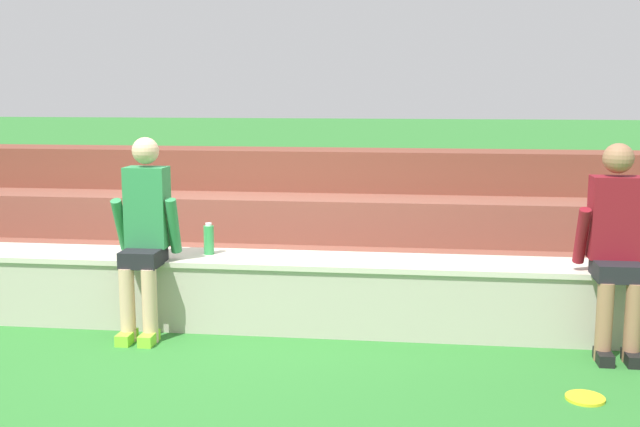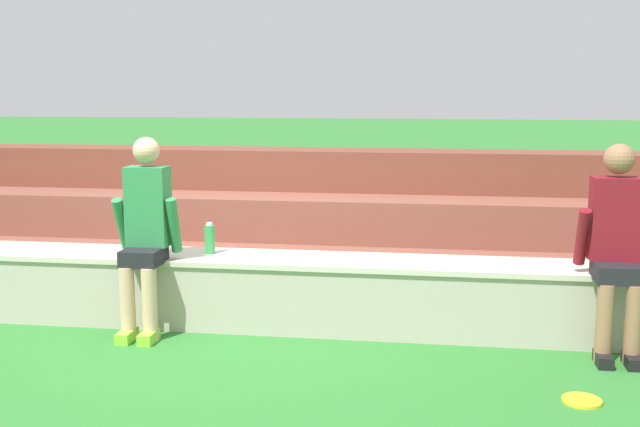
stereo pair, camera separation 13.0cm
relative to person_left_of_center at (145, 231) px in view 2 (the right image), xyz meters
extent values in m
plane|color=#2D752D|center=(0.44, 0.04, -0.78)|extent=(80.00, 80.00, 0.00)
cube|color=#B7AF9E|center=(0.44, 0.29, -0.51)|extent=(9.03, 0.52, 0.54)
cube|color=beige|center=(0.44, 0.29, -0.25)|extent=(9.07, 0.56, 0.04)
cube|color=brown|center=(0.44, 1.17, -0.58)|extent=(10.45, 0.58, 0.40)
cube|color=brown|center=(0.44, 1.75, -0.37)|extent=(10.45, 0.58, 0.81)
cube|color=brown|center=(0.44, 2.34, -0.17)|extent=(10.45, 0.58, 1.21)
cylinder|color=#DBAD89|center=(-0.08, -0.18, -0.51)|extent=(0.11, 0.11, 0.54)
cylinder|color=#DBAD89|center=(0.08, -0.18, -0.51)|extent=(0.11, 0.11, 0.54)
cube|color=#8CD833|center=(-0.08, -0.22, -0.74)|extent=(0.10, 0.22, 0.08)
cube|color=#8CD833|center=(0.08, -0.22, -0.74)|extent=(0.10, 0.22, 0.08)
cube|color=black|center=(0.00, -0.05, -0.18)|extent=(0.27, 0.33, 0.12)
cube|color=#2D7F47|center=(0.00, 0.08, 0.17)|extent=(0.31, 0.20, 0.60)
sphere|color=#DBAD89|center=(0.00, 0.08, 0.59)|extent=(0.20, 0.20, 0.20)
cylinder|color=#2D7F47|center=(-0.20, 0.06, 0.04)|extent=(0.08, 0.24, 0.42)
cylinder|color=#2D7F47|center=(0.20, 0.06, 0.04)|extent=(0.08, 0.19, 0.43)
cylinder|color=#996B4C|center=(3.25, -0.18, -0.51)|extent=(0.11, 0.11, 0.54)
cylinder|color=#996B4C|center=(3.43, -0.18, -0.51)|extent=(0.11, 0.11, 0.54)
cube|color=black|center=(3.25, -0.22, -0.74)|extent=(0.10, 0.22, 0.08)
cube|color=black|center=(3.43, -0.22, -0.74)|extent=(0.10, 0.22, 0.08)
cube|color=black|center=(3.34, -0.05, -0.18)|extent=(0.30, 0.32, 0.12)
cube|color=maroon|center=(3.34, 0.09, 0.16)|extent=(0.34, 0.20, 0.57)
sphere|color=#996B4C|center=(3.34, 0.09, 0.57)|extent=(0.21, 0.21, 0.21)
cylinder|color=maroon|center=(3.12, 0.07, 0.03)|extent=(0.08, 0.22, 0.42)
cylinder|color=green|center=(0.39, 0.33, -0.12)|extent=(0.08, 0.08, 0.22)
cylinder|color=white|center=(0.39, 0.33, 0.01)|extent=(0.05, 0.05, 0.02)
cylinder|color=yellow|center=(3.00, -0.87, -0.77)|extent=(0.23, 0.23, 0.02)
camera|label=1|loc=(1.97, -5.35, 1.05)|focal=43.19mm
camera|label=2|loc=(2.10, -5.34, 1.05)|focal=43.19mm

